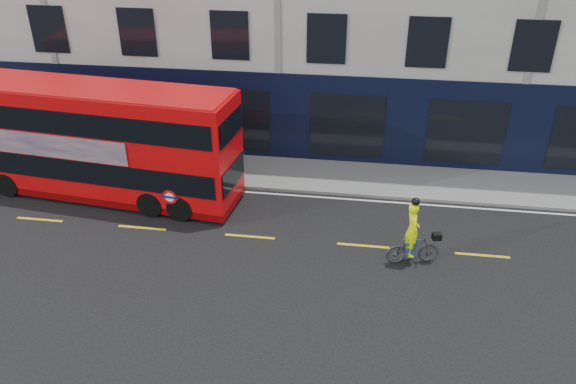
# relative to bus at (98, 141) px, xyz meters

# --- Properties ---
(ground) EXTENTS (120.00, 120.00, 0.00)m
(ground) POSITION_rel_bus_xyz_m (6.38, -3.79, -2.29)
(ground) COLOR black
(ground) RESTS_ON ground
(pavement) EXTENTS (60.00, 3.00, 0.12)m
(pavement) POSITION_rel_bus_xyz_m (6.38, 2.71, -2.23)
(pavement) COLOR gray
(pavement) RESTS_ON ground
(kerb) EXTENTS (60.00, 0.12, 0.13)m
(kerb) POSITION_rel_bus_xyz_m (6.38, 1.21, -2.23)
(kerb) COLOR slate
(kerb) RESTS_ON ground
(road_edge_line) EXTENTS (58.00, 0.10, 0.01)m
(road_edge_line) POSITION_rel_bus_xyz_m (6.38, 0.91, -2.29)
(road_edge_line) COLOR silver
(road_edge_line) RESTS_ON ground
(lane_dashes) EXTENTS (58.00, 0.12, 0.01)m
(lane_dashes) POSITION_rel_bus_xyz_m (6.38, -2.29, -2.29)
(lane_dashes) COLOR gold
(lane_dashes) RESTS_ON ground
(bus) EXTENTS (11.29, 3.70, 4.47)m
(bus) POSITION_rel_bus_xyz_m (0.00, 0.00, 0.00)
(bus) COLOR red
(bus) RESTS_ON ground
(cyclist) EXTENTS (1.84, 0.88, 2.44)m
(cyclist) POSITION_rel_bus_xyz_m (11.95, -3.04, -1.46)
(cyclist) COLOR #45484A
(cyclist) RESTS_ON ground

